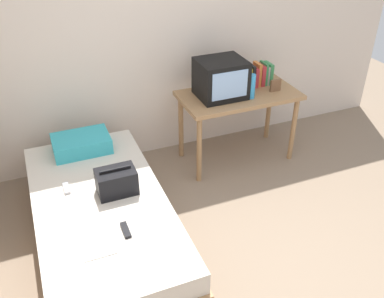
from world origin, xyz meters
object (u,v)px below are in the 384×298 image
(desk, at_px, (238,102))
(pillow, at_px, (81,143))
(magazine, at_px, (97,243))
(remote_silver, at_px, (66,188))
(book_row, at_px, (258,75))
(picture_frame, at_px, (275,85))
(bed, at_px, (103,223))
(tv, at_px, (221,79))
(handbag, at_px, (117,181))
(remote_dark, at_px, (126,230))
(water_bottle, at_px, (251,86))

(desk, relative_size, pillow, 2.34)
(magazine, distance_m, remote_silver, 0.68)
(desk, relative_size, magazine, 4.00)
(book_row, distance_m, picture_frame, 0.23)
(pillow, relative_size, magazine, 1.71)
(book_row, height_order, remote_silver, book_row)
(pillow, bearing_deg, magazine, -95.45)
(bed, distance_m, desk, 1.77)
(tv, xyz_separation_m, magazine, (-1.47, -1.20, -0.47))
(bed, relative_size, handbag, 6.67)
(remote_dark, bearing_deg, picture_frame, 30.44)
(tv, xyz_separation_m, remote_silver, (-1.57, -0.53, -0.46))
(bed, height_order, pillow, pillow)
(pillow, height_order, magazine, pillow)
(water_bottle, distance_m, handbag, 1.60)
(water_bottle, bearing_deg, magazine, -148.36)
(desk, xyz_separation_m, water_bottle, (0.06, -0.12, 0.21))
(bed, xyz_separation_m, magazine, (-0.11, -0.44, 0.23))
(tv, relative_size, remote_dark, 2.82)
(handbag, bearing_deg, remote_dark, -96.78)
(book_row, relative_size, magazine, 0.93)
(desk, bearing_deg, pillow, 179.33)
(handbag, bearing_deg, bed, -161.84)
(desk, bearing_deg, book_row, 24.17)
(desk, distance_m, water_bottle, 0.25)
(desk, bearing_deg, bed, -154.35)
(book_row, relative_size, picture_frame, 2.25)
(book_row, relative_size, remote_dark, 1.73)
(magazine, relative_size, remote_silver, 2.01)
(water_bottle, distance_m, picture_frame, 0.30)
(desk, relative_size, handbag, 3.87)
(water_bottle, bearing_deg, remote_dark, -145.91)
(desk, relative_size, remote_silver, 8.06)
(bed, bearing_deg, picture_frame, 19.14)
(bed, relative_size, water_bottle, 8.57)
(desk, height_order, remote_dark, desk)
(picture_frame, distance_m, remote_dark, 2.12)
(picture_frame, relative_size, handbag, 0.40)
(book_row, bearing_deg, remote_silver, -162.72)
(water_bottle, height_order, remote_silver, water_bottle)
(tv, bearing_deg, picture_frame, -10.61)
(bed, bearing_deg, tv, 29.34)
(handbag, bearing_deg, remote_silver, 153.13)
(handbag, distance_m, remote_silver, 0.42)
(pillow, bearing_deg, bed, -90.27)
(magazine, relative_size, remote_dark, 1.86)
(tv, height_order, book_row, tv)
(bed, bearing_deg, magazine, -104.25)
(water_bottle, distance_m, pillow, 1.65)
(water_bottle, height_order, remote_dark, water_bottle)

